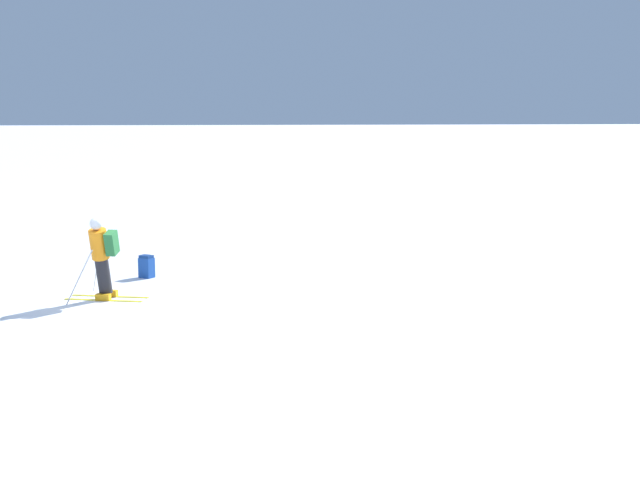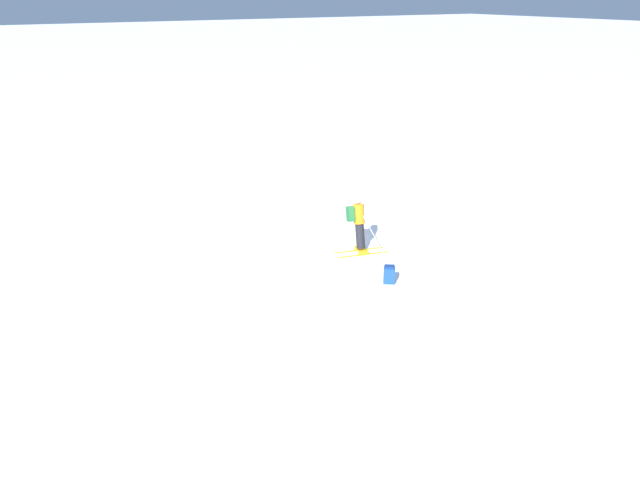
{
  "view_description": "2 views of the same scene",
  "coord_description": "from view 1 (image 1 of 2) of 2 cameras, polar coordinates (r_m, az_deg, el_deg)",
  "views": [
    {
      "loc": [
        16.79,
        2.69,
        3.78
      ],
      "look_at": [
        -0.13,
        4.16,
        1.19
      ],
      "focal_mm": 50.0,
      "sensor_mm": 36.0,
      "label": 1
    },
    {
      "loc": [
        -14.7,
        10.03,
        7.32
      ],
      "look_at": [
        -1.69,
        2.1,
        1.21
      ],
      "focal_mm": 35.0,
      "sensor_mm": 36.0,
      "label": 2
    }
  ],
  "objects": [
    {
      "name": "ground_plane",
      "position": [
        17.42,
        -13.78,
        -4.1
      ],
      "size": [
        300.0,
        300.0,
        0.0
      ],
      "primitive_type": "plane",
      "color": "white"
    },
    {
      "name": "spare_backpack",
      "position": [
        19.95,
        -11.04,
        -1.68
      ],
      "size": [
        0.35,
        0.37,
        0.5
      ],
      "rotation": [
        0.0,
        0.0,
        4.09
      ],
      "color": "#194293",
      "rests_on": "ground"
    },
    {
      "name": "skier",
      "position": [
        17.63,
        -13.78,
        -0.9
      ],
      "size": [
        1.31,
        1.64,
        1.69
      ],
      "rotation": [
        0.0,
        0.0,
        -0.25
      ],
      "color": "yellow",
      "rests_on": "ground"
    }
  ]
}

